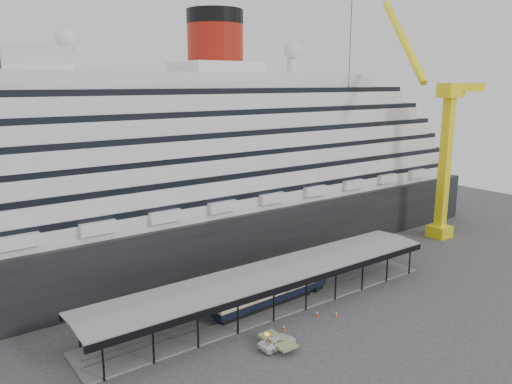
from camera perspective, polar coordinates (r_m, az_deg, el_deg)
ground at (r=70.06m, az=4.41°, el=-14.15°), size 200.00×200.00×0.00m
cruise_ship at (r=90.27m, az=-8.75°, el=4.02°), size 130.00×30.00×43.90m
platform_canopy at (r=72.55m, az=1.82°, el=-11.09°), size 56.00×9.18×5.30m
crane_yellow at (r=106.13m, az=20.44°, el=5.50°), size 23.83×18.78×47.60m
port_truck at (r=62.81m, az=2.47°, el=-16.75°), size 5.01×2.43×1.37m
pullman_carriage at (r=72.60m, az=1.89°, el=-11.06°), size 19.84×3.56×19.38m
traffic_cone_left at (r=66.87m, az=3.23°, el=-15.18°), size 0.44×0.44×0.67m
traffic_cone_mid at (r=70.96m, az=9.15°, el=-13.57°), size 0.49×0.49×0.76m
traffic_cone_right at (r=70.65m, az=7.00°, el=-13.60°), size 0.48×0.48×0.84m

